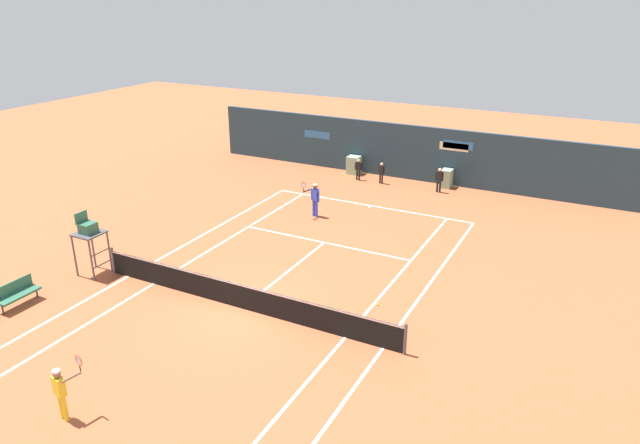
# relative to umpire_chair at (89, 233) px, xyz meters

# --- Properties ---
(ground_plane) EXTENTS (80.00, 80.00, 0.01)m
(ground_plane) POSITION_rel_umpire_chair_xyz_m (6.65, 0.99, -1.73)
(ground_plane) COLOR #B25633
(tennis_net) EXTENTS (12.10, 0.10, 1.07)m
(tennis_net) POSITION_rel_umpire_chair_xyz_m (6.65, 0.41, -1.22)
(tennis_net) COLOR #4C4C51
(tennis_net) RESTS_ON ground_plane
(sponsor_back_wall) EXTENTS (25.00, 1.02, 3.19)m
(sponsor_back_wall) POSITION_rel_umpire_chair_xyz_m (6.61, 17.38, -0.19)
(sponsor_back_wall) COLOR #233D4C
(sponsor_back_wall) RESTS_ON ground_plane
(umpire_chair) EXTENTS (1.00, 1.00, 2.54)m
(umpire_chair) POSITION_rel_umpire_chair_xyz_m (0.00, 0.00, 0.00)
(umpire_chair) COLOR #47474C
(umpire_chair) RESTS_ON ground_plane
(player_bench) EXTENTS (0.54, 1.52, 0.88)m
(player_bench) POSITION_rel_umpire_chair_xyz_m (-0.47, -3.01, -1.22)
(player_bench) COLOR #38383D
(player_bench) RESTS_ON ground_plane
(player_on_baseline) EXTENTS (0.78, 0.68, 1.87)m
(player_on_baseline) POSITION_rel_umpire_chair_xyz_m (4.78, 9.45, -0.74)
(player_on_baseline) COLOR blue
(player_on_baseline) RESTS_ON ground_plane
(player_near_side) EXTENTS (0.70, 0.63, 1.76)m
(player_near_side) POSITION_rel_umpire_chair_xyz_m (5.80, -6.34, -0.81)
(player_near_side) COLOR yellow
(player_near_side) RESTS_ON ground_plane
(ball_kid_left_post) EXTENTS (0.46, 0.19, 1.38)m
(ball_kid_left_post) POSITION_rel_umpire_chair_xyz_m (9.11, 15.81, -0.94)
(ball_kid_left_post) COLOR black
(ball_kid_left_post) RESTS_ON ground_plane
(ball_kid_right_post) EXTENTS (0.41, 0.19, 1.23)m
(ball_kid_right_post) POSITION_rel_umpire_chair_xyz_m (5.73, 15.81, -1.02)
(ball_kid_right_post) COLOR black
(ball_kid_right_post) RESTS_ON ground_plane
(ball_kid_centre_post) EXTENTS (0.41, 0.20, 1.25)m
(ball_kid_centre_post) POSITION_rel_umpire_chair_xyz_m (4.29, 15.81, -1.01)
(ball_kid_centre_post) COLOR black
(ball_kid_centre_post) RESTS_ON ground_plane
(tennis_ball_mid_court) EXTENTS (0.07, 0.07, 0.07)m
(tennis_ball_mid_court) POSITION_rel_umpire_chair_xyz_m (10.81, 2.78, -1.70)
(tennis_ball_mid_court) COLOR #CCE033
(tennis_ball_mid_court) RESTS_ON ground_plane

